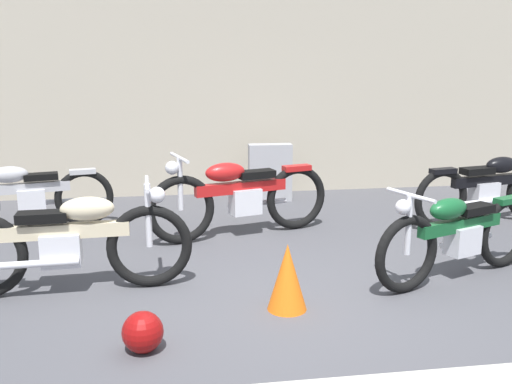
{
  "coord_description": "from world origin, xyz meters",
  "views": [
    {
      "loc": [
        -0.94,
        -4.31,
        1.96
      ],
      "look_at": [
        -0.05,
        1.74,
        0.55
      ],
      "focal_mm": 40.02,
      "sensor_mm": 36.0,
      "label": 1
    }
  ],
  "objects_px": {
    "traffic_cone": "(287,277)",
    "motorcycle_green": "(458,235)",
    "stone_marker": "(270,173)",
    "helmet": "(143,332)",
    "motorcycle_red": "(239,196)",
    "motorcycle_black": "(489,188)",
    "motorcycle_cream": "(69,242)",
    "motorcycle_silver": "(25,196)"
  },
  "relations": [
    {
      "from": "motorcycle_green",
      "to": "motorcycle_cream",
      "type": "relative_size",
      "value": 0.88
    },
    {
      "from": "stone_marker",
      "to": "motorcycle_red",
      "type": "distance_m",
      "value": 1.75
    },
    {
      "from": "motorcycle_red",
      "to": "motorcycle_black",
      "type": "relative_size",
      "value": 1.03
    },
    {
      "from": "motorcycle_red",
      "to": "motorcycle_black",
      "type": "distance_m",
      "value": 3.07
    },
    {
      "from": "stone_marker",
      "to": "helmet",
      "type": "relative_size",
      "value": 2.83
    },
    {
      "from": "motorcycle_cream",
      "to": "motorcycle_silver",
      "type": "bearing_deg",
      "value": 109.73
    },
    {
      "from": "motorcycle_red",
      "to": "motorcycle_black",
      "type": "height_order",
      "value": "motorcycle_red"
    },
    {
      "from": "stone_marker",
      "to": "motorcycle_green",
      "type": "height_order",
      "value": "motorcycle_green"
    },
    {
      "from": "stone_marker",
      "to": "traffic_cone",
      "type": "height_order",
      "value": "stone_marker"
    },
    {
      "from": "traffic_cone",
      "to": "motorcycle_red",
      "type": "relative_size",
      "value": 0.26
    },
    {
      "from": "motorcycle_green",
      "to": "traffic_cone",
      "type": "bearing_deg",
      "value": -7.08
    },
    {
      "from": "stone_marker",
      "to": "motorcycle_silver",
      "type": "height_order",
      "value": "motorcycle_silver"
    },
    {
      "from": "motorcycle_green",
      "to": "motorcycle_cream",
      "type": "distance_m",
      "value": 3.44
    },
    {
      "from": "stone_marker",
      "to": "traffic_cone",
      "type": "bearing_deg",
      "value": -97.61
    },
    {
      "from": "motorcycle_red",
      "to": "motorcycle_silver",
      "type": "relative_size",
      "value": 1.09
    },
    {
      "from": "motorcycle_green",
      "to": "motorcycle_silver",
      "type": "xyz_separation_m",
      "value": [
        -4.25,
        2.16,
        0.0
      ]
    },
    {
      "from": "helmet",
      "to": "motorcycle_cream",
      "type": "relative_size",
      "value": 0.14
    },
    {
      "from": "traffic_cone",
      "to": "motorcycle_green",
      "type": "relative_size",
      "value": 0.3
    },
    {
      "from": "motorcycle_green",
      "to": "motorcycle_red",
      "type": "xyz_separation_m",
      "value": [
        -1.8,
        1.6,
        0.05
      ]
    },
    {
      "from": "motorcycle_silver",
      "to": "motorcycle_cream",
      "type": "bearing_deg",
      "value": 100.36
    },
    {
      "from": "traffic_cone",
      "to": "motorcycle_red",
      "type": "distance_m",
      "value": 2.03
    },
    {
      "from": "motorcycle_black",
      "to": "helmet",
      "type": "bearing_deg",
      "value": -158.26
    },
    {
      "from": "motorcycle_cream",
      "to": "motorcycle_black",
      "type": "xyz_separation_m",
      "value": [
        4.7,
        1.48,
        -0.01
      ]
    },
    {
      "from": "stone_marker",
      "to": "motorcycle_black",
      "type": "relative_size",
      "value": 0.4
    },
    {
      "from": "motorcycle_silver",
      "to": "stone_marker",
      "type": "bearing_deg",
      "value": -173.19
    },
    {
      "from": "traffic_cone",
      "to": "motorcycle_silver",
      "type": "height_order",
      "value": "motorcycle_silver"
    },
    {
      "from": "motorcycle_silver",
      "to": "motorcycle_black",
      "type": "xyz_separation_m",
      "value": [
        5.52,
        -0.5,
        0.02
      ]
    },
    {
      "from": "traffic_cone",
      "to": "stone_marker",
      "type": "bearing_deg",
      "value": 82.39
    },
    {
      "from": "traffic_cone",
      "to": "motorcycle_green",
      "type": "bearing_deg",
      "value": 14.19
    },
    {
      "from": "stone_marker",
      "to": "motorcycle_red",
      "type": "bearing_deg",
      "value": -111.19
    },
    {
      "from": "helmet",
      "to": "motorcycle_cream",
      "type": "distance_m",
      "value": 1.35
    },
    {
      "from": "stone_marker",
      "to": "motorcycle_black",
      "type": "xyz_separation_m",
      "value": [
        2.44,
        -1.56,
        0.04
      ]
    },
    {
      "from": "helmet",
      "to": "motorcycle_silver",
      "type": "relative_size",
      "value": 0.15
    },
    {
      "from": "motorcycle_green",
      "to": "motorcycle_black",
      "type": "xyz_separation_m",
      "value": [
        1.27,
        1.67,
        0.02
      ]
    },
    {
      "from": "stone_marker",
      "to": "motorcycle_cream",
      "type": "xyz_separation_m",
      "value": [
        -2.26,
        -3.03,
        0.05
      ]
    },
    {
      "from": "motorcycle_green",
      "to": "motorcycle_red",
      "type": "bearing_deg",
      "value": -62.77
    },
    {
      "from": "motorcycle_green",
      "to": "motorcycle_cream",
      "type": "xyz_separation_m",
      "value": [
        -3.43,
        0.19,
        0.03
      ]
    },
    {
      "from": "helmet",
      "to": "motorcycle_red",
      "type": "relative_size",
      "value": 0.14
    },
    {
      "from": "stone_marker",
      "to": "helmet",
      "type": "distance_m",
      "value": 4.48
    },
    {
      "from": "motorcycle_cream",
      "to": "motorcycle_black",
      "type": "height_order",
      "value": "motorcycle_cream"
    },
    {
      "from": "traffic_cone",
      "to": "motorcycle_cream",
      "type": "xyz_separation_m",
      "value": [
        -1.77,
        0.61,
        0.18
      ]
    },
    {
      "from": "traffic_cone",
      "to": "motorcycle_cream",
      "type": "relative_size",
      "value": 0.26
    }
  ]
}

